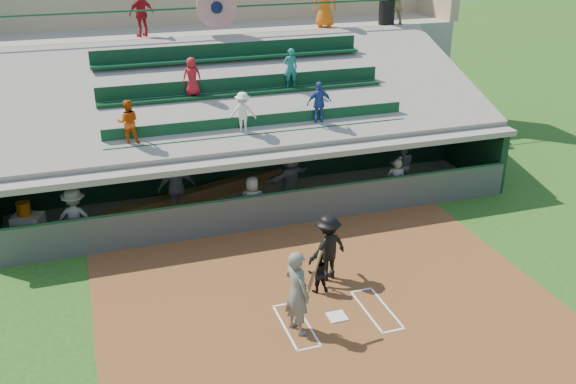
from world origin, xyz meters
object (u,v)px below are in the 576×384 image
object	(u,v)px
batter_at_plate	(297,292)
trash_bin	(387,12)
catcher	(318,272)
white_table	(29,226)
home_plate	(337,317)
water_cooler	(23,209)

from	to	relation	value
batter_at_plate	trash_bin	xyz separation A→B (m)	(8.07, 12.43, 4.03)
catcher	white_table	xyz separation A→B (m)	(-6.98, 5.32, -0.16)
batter_at_plate	trash_bin	world-z (taller)	trash_bin
home_plate	catcher	distance (m)	1.32
batter_at_plate	white_table	size ratio (longest dim) A/B	2.49
home_plate	trash_bin	xyz separation A→B (m)	(7.01, 12.24, 5.04)
catcher	water_cooler	world-z (taller)	water_cooler
water_cooler	trash_bin	size ratio (longest dim) A/B	0.41
home_plate	white_table	world-z (taller)	white_table
batter_at_plate	trash_bin	bearing A→B (deg)	56.99
home_plate	white_table	bearing A→B (deg)	136.99
water_cooler	trash_bin	bearing A→B (deg)	21.81
water_cooler	batter_at_plate	bearing A→B (deg)	-48.48
home_plate	catcher	xyz separation A→B (m)	(-0.03, 1.22, 0.52)
home_plate	water_cooler	distance (m)	9.72
catcher	white_table	size ratio (longest dim) A/B	1.32
batter_at_plate	water_cooler	bearing A→B (deg)	131.52
white_table	catcher	bearing A→B (deg)	-18.16
trash_bin	water_cooler	bearing A→B (deg)	-158.19
catcher	trash_bin	world-z (taller)	trash_bin
water_cooler	trash_bin	xyz separation A→B (m)	(14.09, 5.64, 4.13)
catcher	water_cooler	bearing A→B (deg)	-32.30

